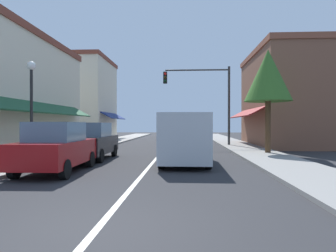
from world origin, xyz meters
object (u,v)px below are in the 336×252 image
traffic_signal_mast_arm (207,92)px  tree_right_near (268,76)px  street_lamp_left_near (31,94)px  van_in_lane (185,137)px  parked_car_second_left (92,141)px  parked_car_nearest_left (57,147)px

traffic_signal_mast_arm → tree_right_near: (2.93, -6.41, 0.19)m
traffic_signal_mast_arm → street_lamp_left_near: bearing=-125.6°
street_lamp_left_near → tree_right_near: tree_right_near is taller
van_in_lane → tree_right_near: size_ratio=0.89×
tree_right_near → van_in_lane: bearing=-138.2°
parked_car_second_left → street_lamp_left_near: bearing=-132.6°
traffic_signal_mast_arm → street_lamp_left_near: (-8.08, -11.27, -1.22)m
parked_car_nearest_left → parked_car_second_left: (-0.00, 4.03, 0.00)m
parked_car_nearest_left → van_in_lane: size_ratio=0.80×
parked_car_nearest_left → traffic_signal_mast_arm: size_ratio=0.67×
parked_car_second_left → van_in_lane: 4.71m
parked_car_nearest_left → parked_car_second_left: bearing=88.8°
parked_car_nearest_left → street_lamp_left_near: street_lamp_left_near is taller
parked_car_nearest_left → traffic_signal_mast_arm: 14.95m
van_in_lane → tree_right_near: 6.96m
parked_car_second_left → van_in_lane: bearing=-17.2°
parked_car_second_left → van_in_lane: (4.50, -1.35, 0.27)m
traffic_signal_mast_arm → parked_car_second_left: bearing=-124.0°
street_lamp_left_near → parked_car_second_left: bearing=47.9°
parked_car_nearest_left → tree_right_near: size_ratio=0.71×
parked_car_second_left → traffic_signal_mast_arm: (6.18, 9.18, 3.29)m
parked_car_nearest_left → street_lamp_left_near: (-1.90, 1.93, 2.07)m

